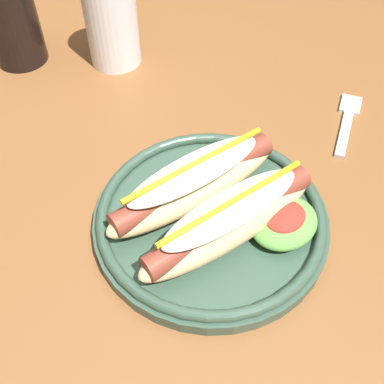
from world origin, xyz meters
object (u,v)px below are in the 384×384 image
hot_dog_plate (214,211)px  extra_cup (111,19)px  fork (347,120)px  soda_cup (13,25)px

hot_dog_plate → extra_cup: size_ratio=1.90×
fork → extra_cup: 0.35m
fork → extra_cup: bearing=86.4°
hot_dog_plate → fork: hot_dog_plate is taller
hot_dog_plate → soda_cup: soda_cup is taller
hot_dog_plate → fork: bearing=1.3°
extra_cup → soda_cup: bearing=136.6°
fork → extra_cup: extra_cup is taller
fork → hot_dog_plate: bearing=152.7°
soda_cup → extra_cup: (0.10, -0.10, 0.01)m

